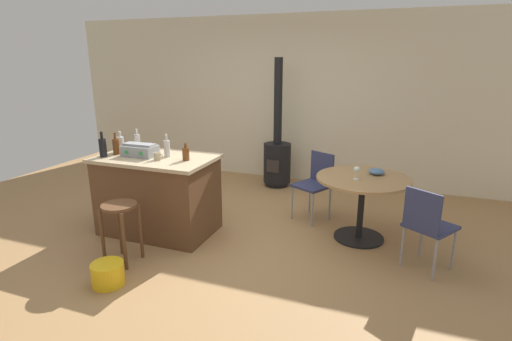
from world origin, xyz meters
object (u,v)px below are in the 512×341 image
object	(u,v)px
bottle_3	(167,148)
bottle_1	(186,154)
folding_chair_near	(427,223)
wood_stove	(277,156)
bottle_0	(116,146)
wine_glass	(357,170)
wooden_stool	(120,219)
bottle_2	(137,141)
bottle_4	(103,147)
folding_chair_far	(315,181)
plastic_bucket	(108,274)
serving_bowl	(377,171)
kitchen_island	(158,194)
bottle_5	(120,144)
cup_1	(158,156)
toolbox	(140,150)
cup_0	(148,147)
dining_table	(362,192)

from	to	relation	value
bottle_3	bottle_1	bearing A→B (deg)	-13.08
folding_chair_near	wood_stove	xyz separation A→B (m)	(-2.15, 2.06, 0.01)
bottle_0	wine_glass	distance (m)	2.77
wooden_stool	folding_chair_near	world-z (taller)	folding_chair_near
bottle_2	bottle_4	size ratio (longest dim) A/B	0.86
folding_chair_far	plastic_bucket	xyz separation A→B (m)	(-1.44, -2.21, -0.40)
folding_chair_far	serving_bowl	size ratio (longest dim) A/B	4.77
kitchen_island	bottle_5	world-z (taller)	bottle_5
plastic_bucket	wine_glass	bearing A→B (deg)	40.65
folding_chair_near	bottle_0	world-z (taller)	bottle_0
bottle_1	cup_1	bearing A→B (deg)	-163.37
kitchen_island	cup_1	distance (m)	0.52
bottle_1	bottle_2	world-z (taller)	bottle_2
toolbox	plastic_bucket	size ratio (longest dim) A/B	1.33
toolbox	serving_bowl	size ratio (longest dim) A/B	2.18
kitchen_island	plastic_bucket	bearing A→B (deg)	-79.24
bottle_1	bottle_3	xyz separation A→B (m)	(-0.28, 0.07, 0.03)
kitchen_island	bottle_2	size ratio (longest dim) A/B	5.37
folding_chair_far	bottle_2	bearing A→B (deg)	-160.28
kitchen_island	cup_0	size ratio (longest dim) A/B	11.22
bottle_1	serving_bowl	xyz separation A→B (m)	(1.99, 0.82, -0.22)
bottle_4	plastic_bucket	distance (m)	1.55
folding_chair_near	wine_glass	bearing A→B (deg)	150.08
toolbox	plastic_bucket	world-z (taller)	toolbox
bottle_4	folding_chair_near	bearing A→B (deg)	5.29
bottle_2	toolbox	bearing A→B (deg)	-49.73
dining_table	bottle_0	xyz separation A→B (m)	(-2.77, -0.68, 0.46)
dining_table	bottle_1	bearing A→B (deg)	-160.98
bottle_1	bottle_5	distance (m)	0.97
bottle_4	cup_0	size ratio (longest dim) A/B	2.43
bottle_0	wine_glass	size ratio (longest dim) A/B	1.79
kitchen_island	folding_chair_near	distance (m)	2.94
folding_chair_far	wine_glass	size ratio (longest dim) A/B	5.98
folding_chair_near	toolbox	xyz separation A→B (m)	(-3.12, -0.15, 0.49)
plastic_bucket	bottle_1	bearing A→B (deg)	80.60
bottle_3	plastic_bucket	distance (m)	1.53
plastic_bucket	wooden_stool	bearing A→B (deg)	110.12
kitchen_island	bottle_4	world-z (taller)	bottle_4
bottle_2	cup_0	bearing A→B (deg)	-7.40
dining_table	folding_chair_near	size ratio (longest dim) A/B	1.22
toolbox	plastic_bucket	bearing A→B (deg)	-70.36
bottle_5	wood_stove	bearing A→B (deg)	57.55
kitchen_island	bottle_2	bearing A→B (deg)	148.16
bottle_0	toolbox	bearing A→B (deg)	5.08
folding_chair_near	bottle_5	distance (m)	3.52
folding_chair_near	toolbox	distance (m)	3.16
bottle_1	plastic_bucket	world-z (taller)	bottle_1
bottle_3	bottle_4	xyz separation A→B (m)	(-0.69, -0.26, 0.01)
cup_0	cup_1	bearing A→B (deg)	-43.61
folding_chair_far	bottle_2	xyz separation A→B (m)	(-2.11, -0.76, 0.51)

